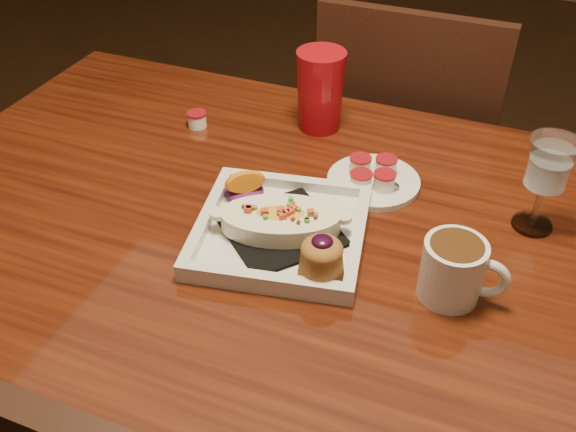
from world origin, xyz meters
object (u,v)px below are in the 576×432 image
at_px(chair_far, 406,161).
at_px(goblet, 549,169).
at_px(plate, 285,229).
at_px(table, 325,283).
at_px(saucer, 372,179).
at_px(red_tumbler, 320,91).
at_px(coffee_mug, 455,268).

relative_size(chair_far, goblet, 5.88).
bearing_deg(plate, chair_far, 74.43).
xyz_separation_m(table, saucer, (0.02, 0.16, 0.11)).
height_order(saucer, red_tumbler, red_tumbler).
distance_m(coffee_mug, saucer, 0.28).
xyz_separation_m(saucer, red_tumbler, (-0.15, 0.15, 0.06)).
bearing_deg(table, chair_far, 90.00).
xyz_separation_m(goblet, red_tumbler, (-0.42, 0.17, -0.03)).
xyz_separation_m(coffee_mug, saucer, (-0.17, 0.21, -0.04)).
bearing_deg(table, red_tumbler, 111.92).
distance_m(table, plate, 0.14).
bearing_deg(chair_far, goblet, 121.29).
height_order(goblet, red_tumbler, goblet).
distance_m(plate, coffee_mug, 0.26).
bearing_deg(plate, coffee_mug, -14.68).
xyz_separation_m(goblet, saucer, (-0.27, 0.01, -0.10)).
bearing_deg(saucer, chair_far, 93.03).
height_order(table, coffee_mug, coffee_mug).
bearing_deg(saucer, plate, -113.09).
relative_size(goblet, red_tumbler, 1.01).
distance_m(table, coffee_mug, 0.25).
bearing_deg(plate, saucer, 56.38).
distance_m(table, saucer, 0.20).
height_order(chair_far, red_tumbler, chair_far).
height_order(chair_far, plate, chair_far).
height_order(plate, goblet, goblet).
bearing_deg(coffee_mug, saucer, 128.05).
distance_m(chair_far, coffee_mug, 0.77).
bearing_deg(goblet, coffee_mug, -114.81).
relative_size(table, plate, 5.02).
height_order(chair_far, goblet, chair_far).
distance_m(chair_far, saucer, 0.53).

